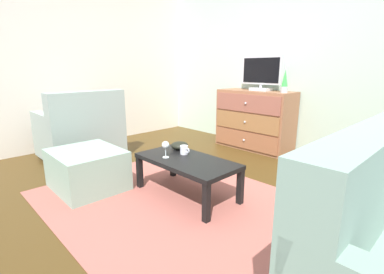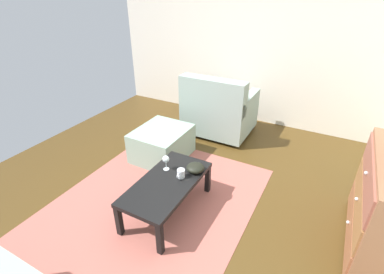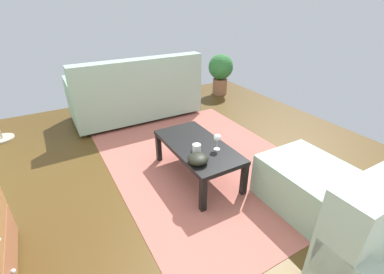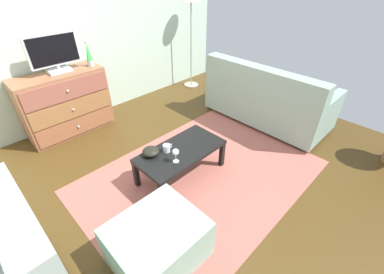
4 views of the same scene
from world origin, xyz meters
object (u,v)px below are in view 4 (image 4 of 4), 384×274
at_px(couch_large, 266,100).
at_px(ottoman, 158,242).
at_px(bowl_decorative, 151,151).
at_px(tv, 54,53).
at_px(standing_lamp, 191,5).
at_px(lava_lamp, 89,55).
at_px(dresser, 66,104).
at_px(coffee_table, 181,153).
at_px(mug, 167,148).
at_px(wine_glass, 176,152).

relative_size(couch_large, ottoman, 2.56).
bearing_deg(couch_large, bowl_decorative, 175.59).
bearing_deg(tv, standing_lamp, -1.78).
bearing_deg(lava_lamp, dresser, 174.59).
bearing_deg(dresser, standing_lamp, -1.16).
xyz_separation_m(dresser, coffee_table, (0.48, -1.82, -0.12)).
bearing_deg(couch_large, mug, 177.58).
distance_m(dresser, mug, 1.77).
bearing_deg(mug, dresser, 101.56).
distance_m(tv, bowl_decorative, 1.83).
bearing_deg(standing_lamp, bowl_decorative, -143.71).
bearing_deg(bowl_decorative, standing_lamp, 36.29).
bearing_deg(mug, lava_lamp, 86.50).
distance_m(mug, standing_lamp, 2.84).
distance_m(wine_glass, mug, 0.21).
bearing_deg(wine_glass, coffee_table, 33.50).
bearing_deg(mug, standing_lamp, 39.61).
height_order(wine_glass, bowl_decorative, wine_glass).
relative_size(tv, couch_large, 0.35).
bearing_deg(coffee_table, lava_lamp, 90.64).
bearing_deg(couch_large, lava_lamp, 134.82).
height_order(mug, standing_lamp, standing_lamp).
bearing_deg(standing_lamp, lava_lamp, 179.85).
relative_size(bowl_decorative, standing_lamp, 0.11).
distance_m(coffee_table, ottoman, 1.01).
xyz_separation_m(lava_lamp, standing_lamp, (1.93, -0.01, 0.43)).
bearing_deg(lava_lamp, tv, 170.44).
xyz_separation_m(dresser, standing_lamp, (2.39, -0.05, 1.01)).
relative_size(dresser, ottoman, 1.59).
xyz_separation_m(lava_lamp, ottoman, (-0.79, -2.37, -0.81)).
xyz_separation_m(tv, wine_glass, (0.25, -1.95, -0.63)).
bearing_deg(dresser, couch_large, -39.28).
bearing_deg(wine_glass, lava_lamp, 85.53).
distance_m(dresser, ottoman, 2.45).
bearing_deg(wine_glass, dresser, 99.16).
xyz_separation_m(couch_large, standing_lamp, (0.18, 1.76, 1.09)).
height_order(coffee_table, couch_large, couch_large).
distance_m(tv, standing_lamp, 2.36).
xyz_separation_m(dresser, tv, (0.06, 0.02, 0.68)).
bearing_deg(wine_glass, standing_lamp, 42.11).
distance_m(dresser, bowl_decorative, 1.67).
relative_size(bowl_decorative, couch_large, 0.10).
bearing_deg(couch_large, standing_lamp, 84.33).
relative_size(coffee_table, standing_lamp, 0.58).
bearing_deg(coffee_table, bowl_decorative, 149.90).
bearing_deg(standing_lamp, tv, 178.22).
xyz_separation_m(coffee_table, couch_large, (1.74, 0.01, 0.03)).
xyz_separation_m(dresser, lava_lamp, (0.46, -0.04, 0.58)).
height_order(lava_lamp, ottoman, lava_lamp).
relative_size(dresser, wine_glass, 7.11).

